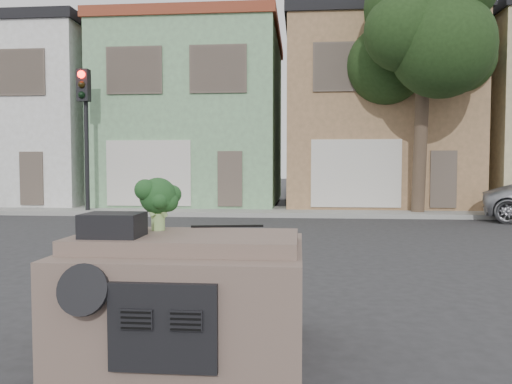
# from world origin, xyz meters

# --- Properties ---
(ground_plane) EXTENTS (120.00, 120.00, 0.00)m
(ground_plane) POSITION_xyz_m (0.00, 0.00, 0.00)
(ground_plane) COLOR #303033
(ground_plane) RESTS_ON ground
(sidewalk) EXTENTS (40.00, 3.00, 0.15)m
(sidewalk) POSITION_xyz_m (0.00, 10.50, 0.07)
(sidewalk) COLOR gray
(sidewalk) RESTS_ON ground
(townhouse_white) EXTENTS (7.20, 8.20, 7.55)m
(townhouse_white) POSITION_xyz_m (-11.00, 14.50, 3.77)
(townhouse_white) COLOR white
(townhouse_white) RESTS_ON ground
(townhouse_mint) EXTENTS (7.20, 8.20, 7.55)m
(townhouse_mint) POSITION_xyz_m (-3.50, 14.50, 3.77)
(townhouse_mint) COLOR #7BAB7B
(townhouse_mint) RESTS_ON ground
(townhouse_tan) EXTENTS (7.20, 8.20, 7.55)m
(townhouse_tan) POSITION_xyz_m (4.00, 14.50, 3.77)
(townhouse_tan) COLOR #9B7550
(townhouse_tan) RESTS_ON ground
(traffic_signal) EXTENTS (0.40, 0.40, 5.10)m
(traffic_signal) POSITION_xyz_m (-6.50, 9.50, 2.55)
(traffic_signal) COLOR black
(traffic_signal) RESTS_ON ground
(tree_near) EXTENTS (4.40, 4.00, 8.50)m
(tree_near) POSITION_xyz_m (5.00, 9.80, 4.25)
(tree_near) COLOR #1D3415
(tree_near) RESTS_ON ground
(car_dashboard) EXTENTS (2.00, 1.80, 1.12)m
(car_dashboard) POSITION_xyz_m (0.00, -3.00, 0.56)
(car_dashboard) COLOR #6F594E
(car_dashboard) RESTS_ON ground
(instrument_hump) EXTENTS (0.48, 0.38, 0.20)m
(instrument_hump) POSITION_xyz_m (-0.58, -3.35, 1.22)
(instrument_hump) COLOR black
(instrument_hump) RESTS_ON car_dashboard
(wiper_arm) EXTENTS (0.69, 0.15, 0.02)m
(wiper_arm) POSITION_xyz_m (0.28, -2.62, 1.13)
(wiper_arm) COLOR black
(wiper_arm) RESTS_ON car_dashboard
(broccoli) EXTENTS (0.52, 0.52, 0.50)m
(broccoli) POSITION_xyz_m (-0.33, -2.89, 1.37)
(broccoli) COLOR #193B19
(broccoli) RESTS_ON car_dashboard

